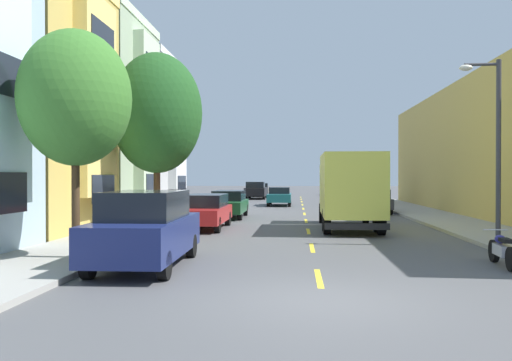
% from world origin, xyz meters
% --- Properties ---
extents(ground_plane, '(160.00, 160.00, 0.00)m').
position_xyz_m(ground_plane, '(0.00, 30.00, 0.00)').
color(ground_plane, '#4C4C4F').
extents(sidewalk_left, '(3.20, 120.00, 0.14)m').
position_xyz_m(sidewalk_left, '(-7.10, 28.00, 0.07)').
color(sidewalk_left, '#99968E').
rests_on(sidewalk_left, ground_plane).
extents(sidewalk_right, '(3.20, 120.00, 0.14)m').
position_xyz_m(sidewalk_right, '(7.10, 28.00, 0.07)').
color(sidewalk_right, '#99968E').
rests_on(sidewalk_right, ground_plane).
extents(lane_centerline_dashes, '(0.14, 47.20, 0.01)m').
position_xyz_m(lane_centerline_dashes, '(0.00, 24.50, 0.00)').
color(lane_centerline_dashes, yellow).
rests_on(lane_centerline_dashes, ground_plane).
extents(townhouse_third_sage, '(14.46, 6.91, 10.86)m').
position_xyz_m(townhouse_third_sage, '(-15.52, 17.39, 5.23)').
color(townhouse_third_sage, '#99AD8E').
rests_on(townhouse_third_sage, ground_plane).
extents(townhouse_fourth_dove_grey, '(12.27, 6.91, 10.32)m').
position_xyz_m(townhouse_fourth_dove_grey, '(-14.42, 24.50, 4.96)').
color(townhouse_fourth_dove_grey, '#A8A8AD').
rests_on(townhouse_fourth_dove_grey, ground_plane).
extents(street_tree_nearest, '(2.96, 2.96, 6.08)m').
position_xyz_m(street_tree_nearest, '(-6.40, 3.66, 4.39)').
color(street_tree_nearest, '#47331E').
rests_on(street_tree_nearest, sidewalk_left).
extents(street_tree_second, '(3.84, 3.84, 7.39)m').
position_xyz_m(street_tree_second, '(-6.40, 11.83, 4.97)').
color(street_tree_second, '#47331E').
rests_on(street_tree_second, sidewalk_left).
extents(street_lamp, '(1.35, 0.28, 5.99)m').
position_xyz_m(street_lamp, '(5.93, 7.76, 3.66)').
color(street_lamp, '#38383D').
rests_on(street_lamp, sidewalk_right).
extents(delivery_box_truck, '(2.49, 7.30, 3.24)m').
position_xyz_m(delivery_box_truck, '(1.80, 13.14, 1.85)').
color(delivery_box_truck, '#D8D84C').
rests_on(delivery_box_truck, ground_plane).
extents(parked_wagon_silver, '(1.86, 4.72, 1.50)m').
position_xyz_m(parked_wagon_silver, '(4.31, 39.90, 0.80)').
color(parked_wagon_silver, '#B2B5BA').
rests_on(parked_wagon_silver, ground_plane).
extents(parked_wagon_charcoal, '(1.94, 4.75, 1.50)m').
position_xyz_m(parked_wagon_charcoal, '(4.33, 23.17, 0.80)').
color(parked_wagon_charcoal, '#333338').
rests_on(parked_wagon_charcoal, ground_plane).
extents(parked_wagon_red, '(1.83, 4.70, 1.50)m').
position_xyz_m(parked_wagon_red, '(-4.49, 12.77, 0.80)').
color(parked_wagon_red, '#AD1E1E').
rests_on(parked_wagon_red, ground_plane).
extents(parked_hatchback_champagne, '(1.84, 4.04, 1.50)m').
position_xyz_m(parked_hatchback_champagne, '(-4.43, 48.20, 0.76)').
color(parked_hatchback_champagne, tan).
rests_on(parked_hatchback_champagne, ground_plane).
extents(parked_pickup_black, '(2.11, 5.34, 1.73)m').
position_xyz_m(parked_pickup_black, '(-4.49, 42.39, 0.83)').
color(parked_pickup_black, black).
rests_on(parked_pickup_black, ground_plane).
extents(parked_pickup_white, '(2.15, 5.36, 1.73)m').
position_xyz_m(parked_pickup_white, '(4.22, 52.61, 0.83)').
color(parked_pickup_white, silver).
rests_on(parked_pickup_white, ground_plane).
extents(parked_suv_navy, '(2.03, 4.83, 1.93)m').
position_xyz_m(parked_suv_navy, '(-4.33, 3.12, 0.99)').
color(parked_suv_navy, navy).
rests_on(parked_suv_navy, ground_plane).
extents(parked_suv_burgundy, '(1.96, 4.81, 1.93)m').
position_xyz_m(parked_suv_burgundy, '(4.38, 31.33, 0.99)').
color(parked_suv_burgundy, maroon).
rests_on(parked_suv_burgundy, ground_plane).
extents(parked_wagon_forest, '(1.84, 4.71, 1.50)m').
position_xyz_m(parked_wagon_forest, '(-4.24, 18.86, 0.80)').
color(parked_wagon_forest, '#194C28').
rests_on(parked_wagon_forest, ground_plane).
extents(moving_teal_sedan, '(1.80, 4.50, 1.43)m').
position_xyz_m(moving_teal_sedan, '(-1.80, 30.82, 0.75)').
color(moving_teal_sedan, '#195B60').
rests_on(moving_teal_sedan, ground_plane).
extents(parked_motorcycle, '(0.62, 2.05, 0.90)m').
position_xyz_m(parked_motorcycle, '(4.75, 3.89, 0.41)').
color(parked_motorcycle, black).
rests_on(parked_motorcycle, ground_plane).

